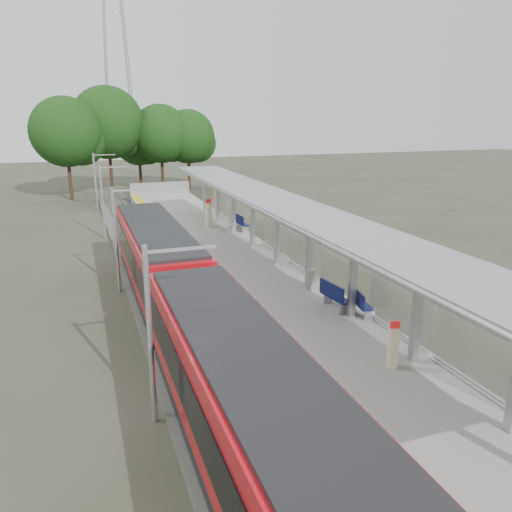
% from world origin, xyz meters
% --- Properties ---
extents(trackbed, '(3.00, 70.00, 0.24)m').
position_xyz_m(trackbed, '(-4.50, 20.00, 0.12)').
color(trackbed, '#59544C').
rests_on(trackbed, ground).
extents(platform, '(6.00, 50.00, 1.00)m').
position_xyz_m(platform, '(0.00, 20.00, 0.50)').
color(platform, gray).
rests_on(platform, ground).
extents(tactile_strip, '(0.60, 50.00, 0.02)m').
position_xyz_m(tactile_strip, '(-2.55, 20.00, 1.01)').
color(tactile_strip, gold).
rests_on(tactile_strip, platform).
extents(end_fence, '(6.00, 0.10, 1.20)m').
position_xyz_m(end_fence, '(0.00, 44.95, 1.60)').
color(end_fence, '#9EA0A5').
rests_on(end_fence, platform).
extents(train, '(2.74, 27.60, 3.62)m').
position_xyz_m(train, '(-4.50, 10.78, 2.05)').
color(train, black).
rests_on(train, ground).
extents(canopy, '(3.27, 38.00, 3.66)m').
position_xyz_m(canopy, '(1.61, 16.19, 4.20)').
color(canopy, '#9EA0A5').
rests_on(canopy, platform).
extents(pylon, '(8.00, 4.00, 38.00)m').
position_xyz_m(pylon, '(-1.00, 73.00, 19.00)').
color(pylon, '#9EA0A5').
rests_on(pylon, ground).
extents(tree_cluster, '(20.41, 13.00, 11.97)m').
position_xyz_m(tree_cluster, '(-2.19, 53.34, 6.99)').
color(tree_cluster, '#382316').
rests_on(tree_cluster, ground).
extents(catenary_masts, '(2.08, 48.16, 5.40)m').
position_xyz_m(catenary_masts, '(-6.22, 19.00, 2.91)').
color(catenary_masts, '#9EA0A5').
rests_on(catenary_masts, ground).
extents(bench_near, '(0.69, 1.71, 1.14)m').
position_xyz_m(bench_near, '(1.72, 10.95, 1.60)').
color(bench_near, '#0F164B').
rests_on(bench_near, platform).
extents(bench_mid, '(0.77, 1.63, 1.07)m').
position_xyz_m(bench_mid, '(2.38, 10.04, 1.57)').
color(bench_mid, '#0F164B').
rests_on(bench_mid, platform).
extents(bench_far, '(0.57, 1.64, 1.11)m').
position_xyz_m(bench_far, '(2.60, 26.12, 1.58)').
color(bench_far, '#0F164B').
rests_on(bench_far, platform).
extents(info_pillar_near, '(0.36, 0.36, 1.59)m').
position_xyz_m(info_pillar_near, '(1.09, 5.86, 1.69)').
color(info_pillar_near, beige).
rests_on(info_pillar_near, platform).
extents(info_pillar_far, '(0.45, 0.45, 2.01)m').
position_xyz_m(info_pillar_far, '(0.80, 28.11, 1.87)').
color(info_pillar_far, beige).
rests_on(info_pillar_far, platform).
extents(litter_bin, '(0.46, 0.46, 0.93)m').
position_xyz_m(litter_bin, '(1.88, 13.50, 1.47)').
color(litter_bin, '#9EA0A5').
rests_on(litter_bin, platform).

